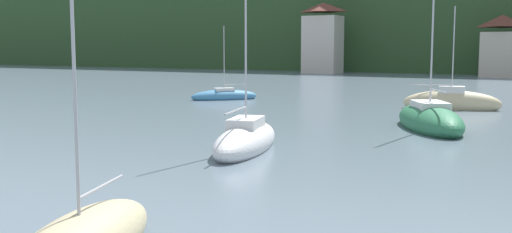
{
  "coord_description": "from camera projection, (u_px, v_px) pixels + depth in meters",
  "views": [
    {
      "loc": [
        11.24,
        19.96,
        3.82
      ],
      "look_at": [
        0.0,
        39.51,
        1.22
      ],
      "focal_mm": 41.64,
      "sensor_mm": 36.0,
      "label": 1
    }
  ],
  "objects": [
    {
      "name": "shore_building_west",
      "position": [
        323.0,
        39.0,
        90.51
      ],
      "size": [
        5.63,
        4.25,
        10.72
      ],
      "color": "beige",
      "rests_on": "ground_plane"
    },
    {
      "name": "shore_building_westcentral",
      "position": [
        501.0,
        47.0,
        78.83
      ],
      "size": [
        4.83,
        6.13,
        8.23
      ],
      "color": "#BCB29E",
      "rests_on": "ground_plane"
    },
    {
      "name": "sailboat_far_0",
      "position": [
        224.0,
        96.0,
        44.34
      ],
      "size": [
        4.43,
        4.83,
        5.75
      ],
      "rotation": [
        0.0,
        0.0,
        4.01
      ],
      "color": "teal",
      "rests_on": "ground_plane"
    },
    {
      "name": "sailboat_far_2",
      "position": [
        451.0,
        103.0,
        37.26
      ],
      "size": [
        6.14,
        2.72,
        6.86
      ],
      "rotation": [
        0.0,
        0.0,
        0.18
      ],
      "color": "#CCBC8E",
      "rests_on": "ground_plane"
    },
    {
      "name": "sailboat_mid_3",
      "position": [
        246.0,
        140.0,
        22.4
      ],
      "size": [
        3.49,
        6.59,
        9.02
      ],
      "rotation": [
        0.0,
        0.0,
        1.86
      ],
      "color": "white",
      "rests_on": "ground_plane"
    },
    {
      "name": "sailboat_far_6",
      "position": [
        430.0,
        120.0,
        28.21
      ],
      "size": [
        5.6,
        7.46,
        10.31
      ],
      "rotation": [
        0.0,
        0.0,
        2.08
      ],
      "color": "#2D754C",
      "rests_on": "ground_plane"
    }
  ]
}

